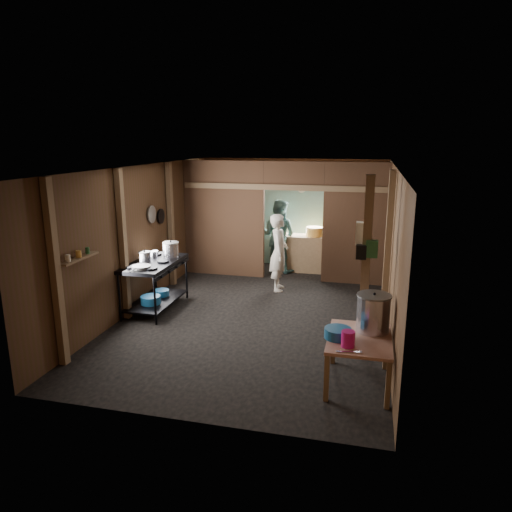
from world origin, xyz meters
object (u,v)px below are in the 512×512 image
(prep_table, at_px, (358,361))
(pink_bucket, at_px, (348,339))
(gas_range, at_px, (155,286))
(stove_pot_large, at_px, (171,250))
(stock_pot, at_px, (373,314))
(yellow_tub, at_px, (314,232))
(cook, at_px, (279,252))

(prep_table, height_order, pink_bucket, pink_bucket)
(gas_range, relative_size, pink_bucket, 7.78)
(pink_bucket, bearing_deg, stove_pot_large, 142.57)
(stock_pot, xyz_separation_m, pink_bucket, (-0.28, -0.56, -0.14))
(gas_range, distance_m, stove_pot_large, 0.72)
(stock_pot, height_order, yellow_tub, stock_pot)
(stock_pot, bearing_deg, gas_range, 156.69)
(gas_range, relative_size, yellow_tub, 3.99)
(stock_pot, relative_size, pink_bucket, 2.61)
(yellow_tub, relative_size, cook, 0.24)
(stock_pot, bearing_deg, prep_table, -121.38)
(stove_pot_large, relative_size, pink_bucket, 1.56)
(prep_table, bearing_deg, yellow_tub, 103.06)
(prep_table, bearing_deg, pink_bucket, -113.22)
(prep_table, xyz_separation_m, stove_pot_large, (-3.54, 2.30, 0.72))
(stock_pot, relative_size, cook, 0.32)
(prep_table, distance_m, cook, 4.00)
(cook, bearing_deg, stove_pot_large, 117.35)
(stove_pot_large, xyz_separation_m, yellow_tub, (2.34, 2.85, -0.08))
(stove_pot_large, relative_size, stock_pot, 0.60)
(stove_pot_large, xyz_separation_m, pink_bucket, (3.41, -2.61, -0.30))
(prep_table, xyz_separation_m, yellow_tub, (-1.20, 5.15, 0.64))
(gas_range, bearing_deg, pink_bucket, -31.85)
(gas_range, distance_m, stock_pot, 4.23)
(gas_range, xyz_separation_m, pink_bucket, (3.58, -2.22, 0.29))
(gas_range, relative_size, prep_table, 1.41)
(cook, bearing_deg, yellow_tub, -26.39)
(prep_table, bearing_deg, stove_pot_large, 147.02)
(stock_pot, distance_m, pink_bucket, 0.64)
(yellow_tub, bearing_deg, prep_table, -76.94)
(prep_table, xyz_separation_m, stock_pot, (0.15, 0.25, 0.56))
(prep_table, xyz_separation_m, cook, (-1.73, 3.57, 0.48))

